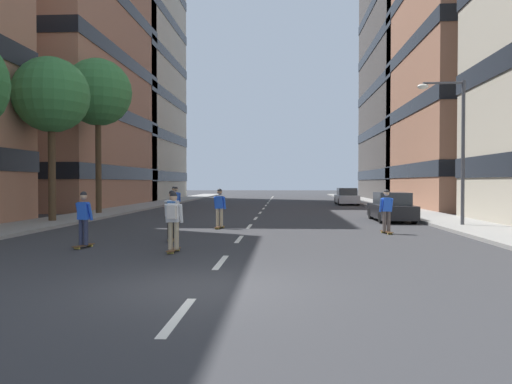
{
  "coord_description": "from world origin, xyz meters",
  "views": [
    {
      "loc": [
        1.64,
        -9.32,
        2.08
      ],
      "look_at": [
        0.0,
        18.27,
        1.49
      ],
      "focal_mm": 33.86,
      "sensor_mm": 36.0,
      "label": 1
    }
  ],
  "objects_px": {
    "skater_0": "(176,200)",
    "skater_1": "(173,218)",
    "parked_car_near": "(392,208)",
    "street_tree_near": "(98,93)",
    "skater_3": "(174,198)",
    "streetlamp_right": "(455,136)",
    "skater_5": "(387,209)",
    "street_tree_mid": "(51,96)",
    "skater_6": "(84,217)",
    "parked_car_mid": "(347,197)",
    "skater_2": "(172,212)",
    "skater_4": "(220,206)"
  },
  "relations": [
    {
      "from": "street_tree_near",
      "to": "skater_2",
      "type": "distance_m",
      "value": 16.35
    },
    {
      "from": "skater_3",
      "to": "streetlamp_right",
      "type": "bearing_deg",
      "value": -29.09
    },
    {
      "from": "parked_car_near",
      "to": "skater_3",
      "type": "relative_size",
      "value": 2.47
    },
    {
      "from": "skater_3",
      "to": "skater_4",
      "type": "bearing_deg",
      "value": -65.52
    },
    {
      "from": "skater_0",
      "to": "parked_car_mid",
      "type": "bearing_deg",
      "value": 51.73
    },
    {
      "from": "parked_car_near",
      "to": "skater_3",
      "type": "xyz_separation_m",
      "value": [
        -12.74,
        4.78,
        0.32
      ]
    },
    {
      "from": "streetlamp_right",
      "to": "skater_1",
      "type": "xyz_separation_m",
      "value": [
        -10.94,
        -8.36,
        -3.12
      ]
    },
    {
      "from": "parked_car_mid",
      "to": "skater_0",
      "type": "distance_m",
      "value": 19.65
    },
    {
      "from": "skater_1",
      "to": "skater_4",
      "type": "distance_m",
      "value": 7.32
    },
    {
      "from": "skater_5",
      "to": "street_tree_mid",
      "type": "bearing_deg",
      "value": 165.94
    },
    {
      "from": "parked_car_mid",
      "to": "street_tree_mid",
      "type": "bearing_deg",
      "value": -129.82
    },
    {
      "from": "skater_0",
      "to": "skater_6",
      "type": "xyz_separation_m",
      "value": [
        0.24,
        -13.98,
        0.0
      ]
    },
    {
      "from": "skater_5",
      "to": "skater_6",
      "type": "xyz_separation_m",
      "value": [
        -10.38,
        -4.79,
        0.0
      ]
    },
    {
      "from": "skater_3",
      "to": "skater_4",
      "type": "xyz_separation_m",
      "value": [
        4.22,
        -9.28,
        -0.03
      ]
    },
    {
      "from": "street_tree_mid",
      "to": "skater_0",
      "type": "relative_size",
      "value": 4.58
    },
    {
      "from": "parked_car_near",
      "to": "skater_0",
      "type": "distance_m",
      "value": 12.54
    },
    {
      "from": "street_tree_near",
      "to": "skater_1",
      "type": "xyz_separation_m",
      "value": [
        8.37,
        -15.57,
        -6.6
      ]
    },
    {
      "from": "skater_6",
      "to": "parked_car_near",
      "type": "bearing_deg",
      "value": 42.67
    },
    {
      "from": "skater_1",
      "to": "skater_5",
      "type": "distance_m",
      "value": 9.23
    },
    {
      "from": "street_tree_near",
      "to": "skater_3",
      "type": "bearing_deg",
      "value": 12.68
    },
    {
      "from": "parked_car_near",
      "to": "streetlamp_right",
      "type": "relative_size",
      "value": 0.68
    },
    {
      "from": "skater_6",
      "to": "street_tree_near",
      "type": "bearing_deg",
      "value": 109.84
    },
    {
      "from": "streetlamp_right",
      "to": "skater_0",
      "type": "bearing_deg",
      "value": 155.66
    },
    {
      "from": "skater_0",
      "to": "skater_1",
      "type": "relative_size",
      "value": 1.0
    },
    {
      "from": "skater_6",
      "to": "parked_car_mid",
      "type": "bearing_deg",
      "value": 67.92
    },
    {
      "from": "parked_car_mid",
      "to": "skater_2",
      "type": "height_order",
      "value": "skater_2"
    },
    {
      "from": "street_tree_near",
      "to": "skater_3",
      "type": "xyz_separation_m",
      "value": [
        4.52,
        1.02,
        -6.6
      ]
    },
    {
      "from": "streetlamp_right",
      "to": "street_tree_mid",
      "type": "bearing_deg",
      "value": 176.54
    },
    {
      "from": "skater_0",
      "to": "skater_1",
      "type": "xyz_separation_m",
      "value": [
        3.28,
        -14.79,
        0.03
      ]
    },
    {
      "from": "skater_3",
      "to": "skater_5",
      "type": "bearing_deg",
      "value": -44.49
    },
    {
      "from": "parked_car_mid",
      "to": "skater_0",
      "type": "xyz_separation_m",
      "value": [
        -12.17,
        -15.43,
        0.29
      ]
    },
    {
      "from": "street_tree_near",
      "to": "skater_0",
      "type": "bearing_deg",
      "value": -8.67
    },
    {
      "from": "skater_3",
      "to": "skater_5",
      "type": "height_order",
      "value": "same"
    },
    {
      "from": "streetlamp_right",
      "to": "skater_3",
      "type": "relative_size",
      "value": 3.65
    },
    {
      "from": "skater_0",
      "to": "skater_1",
      "type": "height_order",
      "value": "same"
    },
    {
      "from": "skater_5",
      "to": "skater_0",
      "type": "bearing_deg",
      "value": 139.1
    },
    {
      "from": "street_tree_near",
      "to": "street_tree_mid",
      "type": "relative_size",
      "value": 1.18
    },
    {
      "from": "street_tree_near",
      "to": "skater_3",
      "type": "relative_size",
      "value": 5.4
    },
    {
      "from": "parked_car_near",
      "to": "skater_2",
      "type": "relative_size",
      "value": 2.47
    },
    {
      "from": "parked_car_near",
      "to": "skater_2",
      "type": "xyz_separation_m",
      "value": [
        -9.58,
        -9.07,
        0.32
      ]
    },
    {
      "from": "streetlamp_right",
      "to": "skater_2",
      "type": "distance_m",
      "value": 13.29
    },
    {
      "from": "street_tree_near",
      "to": "skater_0",
      "type": "height_order",
      "value": "street_tree_near"
    },
    {
      "from": "parked_car_mid",
      "to": "streetlamp_right",
      "type": "relative_size",
      "value": 0.68
    },
    {
      "from": "skater_2",
      "to": "skater_5",
      "type": "relative_size",
      "value": 1.0
    },
    {
      "from": "parked_car_mid",
      "to": "skater_3",
      "type": "relative_size",
      "value": 2.47
    },
    {
      "from": "skater_6",
      "to": "skater_0",
      "type": "bearing_deg",
      "value": 90.99
    },
    {
      "from": "streetlamp_right",
      "to": "skater_5",
      "type": "distance_m",
      "value": 5.53
    },
    {
      "from": "streetlamp_right",
      "to": "skater_5",
      "type": "bearing_deg",
      "value": -142.48
    },
    {
      "from": "street_tree_near",
      "to": "skater_5",
      "type": "bearing_deg",
      "value": -32.42
    },
    {
      "from": "street_tree_mid",
      "to": "skater_5",
      "type": "bearing_deg",
      "value": -14.06
    }
  ]
}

